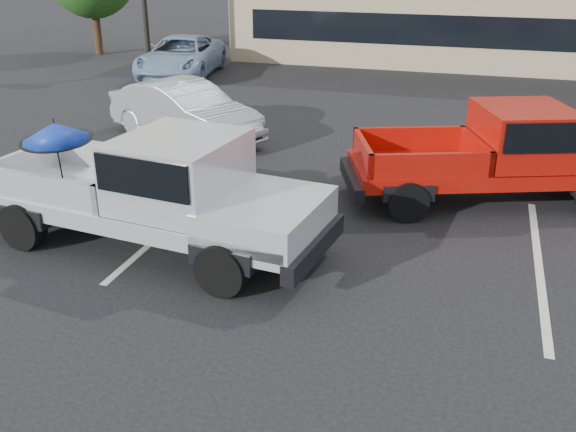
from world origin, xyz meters
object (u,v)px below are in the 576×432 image
silver_pickup (167,187)px  silver_sedan (185,111)px  blue_suv (181,57)px  red_pickup (512,150)px

silver_pickup → silver_sedan: bearing=119.9°
silver_sedan → blue_suv: silver_sedan is taller
red_pickup → silver_sedan: (-7.52, 1.87, -0.27)m
red_pickup → silver_sedan: 7.75m
red_pickup → blue_suv: size_ratio=1.14×
red_pickup → silver_sedan: bearing=145.5°
red_pickup → blue_suv: (-11.04, 8.99, -0.28)m
silver_pickup → silver_sedan: silver_pickup is taller
red_pickup → blue_suv: red_pickup is taller
silver_sedan → blue_suv: size_ratio=0.85×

